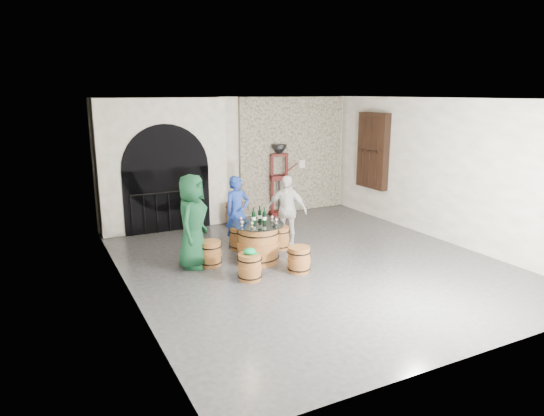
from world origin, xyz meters
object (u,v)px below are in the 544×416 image
barrel_stool_far (239,238)px  barrel_stool_near_right (299,259)px  barrel_table (258,243)px  person_green (192,221)px  side_barrel (235,214)px  barrel_stool_near_left (250,267)px  corking_press (279,174)px  barrel_stool_right (279,238)px  wine_bottle_left (254,217)px  wine_bottle_center (264,217)px  barrel_stool_left (210,254)px  wine_bottle_right (260,215)px  person_blue (237,212)px  person_white (286,210)px

barrel_stool_far → barrel_stool_near_right: size_ratio=1.00×
barrel_table → person_green: size_ratio=0.56×
barrel_stool_far → side_barrel: (0.61, 1.70, 0.07)m
barrel_stool_near_left → corking_press: (2.71, 4.01, 0.89)m
barrel_stool_far → barrel_stool_near_left: (-0.54, -1.74, 0.00)m
barrel_stool_right → wine_bottle_left: 1.17m
barrel_stool_right → wine_bottle_center: wine_bottle_center is taller
barrel_stool_right → barrel_stool_left: bearing=-169.4°
barrel_table → wine_bottle_right: bearing=54.4°
barrel_stool_far → wine_bottle_right: wine_bottle_right is taller
barrel_table → barrel_stool_near_right: barrel_table is taller
barrel_stool_left → side_barrel: (1.52, 2.41, 0.07)m
barrel_stool_near_right → wine_bottle_right: size_ratio=1.51×
barrel_table → barrel_stool_right: bearing=36.0°
barrel_stool_near_left → wine_bottle_center: 1.24m
person_blue → person_white: (1.05, -0.28, -0.01)m
person_blue → corking_press: size_ratio=0.82×
barrel_stool_left → person_blue: 1.34m
person_green → barrel_stool_far: bearing=-25.9°
person_blue → corking_press: bearing=37.9°
wine_bottle_left → wine_bottle_center: bearing=-24.6°
barrel_stool_left → wine_bottle_right: wine_bottle_right is taller
person_green → wine_bottle_center: person_green is taller
person_blue → wine_bottle_left: 0.97m
person_white → corking_press: corking_press is taller
barrel_stool_right → person_blue: 1.07m
barrel_stool_right → person_blue: (-0.77, 0.49, 0.55)m
barrel_stool_left → side_barrel: size_ratio=0.78×
barrel_stool_left → barrel_table: bearing=-14.9°
barrel_stool_left → wine_bottle_right: (1.03, -0.09, 0.68)m
person_white → side_barrel: size_ratio=2.47×
barrel_stool_near_right → wine_bottle_left: wine_bottle_left is taller
barrel_table → person_white: bearing=36.0°
barrel_stool_near_right → person_blue: 2.02m
barrel_stool_left → person_green: person_green is taller
wine_bottle_left → side_barrel: (0.66, 2.57, -0.60)m
barrel_stool_near_right → barrel_stool_near_left: same height
wine_bottle_center → barrel_stool_near_left: bearing=-130.9°
person_white → wine_bottle_left: person_white is taller
barrel_stool_near_right → side_barrel: 3.50m
wine_bottle_left → person_green: bearing=168.4°
person_green → barrel_stool_near_right: bearing=-87.4°
barrel_table → barrel_stool_left: (-0.92, 0.24, -0.15)m
wine_bottle_center → side_barrel: size_ratio=0.51×
barrel_table → wine_bottle_left: size_ratio=3.15×
wine_bottle_left → corking_press: 3.85m
person_green → barrel_stool_right: bearing=-46.1°
person_green → wine_bottle_right: person_green is taller
barrel_stool_near_left → corking_press: corking_press is taller
barrel_table → barrel_stool_left: 0.96m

